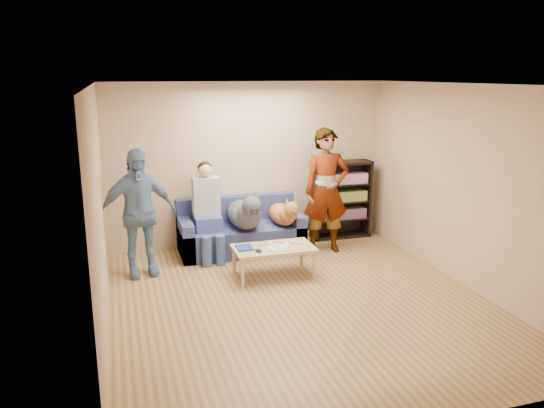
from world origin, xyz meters
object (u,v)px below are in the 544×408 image
object	(u,v)px
coffee_table	(274,250)
bookshelf	(341,198)
dog_gray	(245,213)
sofa	(240,233)
notebook_blue	(244,248)
camera_silver	(263,243)
person_seated	(207,207)
person_standing_right	(326,191)
dog_tan	(284,214)
person_standing_left	(138,213)

from	to	relation	value
coffee_table	bookshelf	bearing A→B (deg)	41.35
dog_gray	sofa	bearing A→B (deg)	95.52
notebook_blue	dog_gray	distance (m)	0.96
camera_silver	bookshelf	distance (m)	2.18
person_seated	coffee_table	distance (m)	1.34
notebook_blue	sofa	world-z (taller)	sofa
person_standing_right	bookshelf	distance (m)	0.86
person_standing_right	dog_tan	world-z (taller)	person_standing_right
person_seated	sofa	bearing A→B (deg)	13.47
person_seated	notebook_blue	bearing A→B (deg)	-72.63
bookshelf	coffee_table	bearing A→B (deg)	-138.65
bookshelf	person_standing_right	bearing A→B (deg)	-130.44
sofa	coffee_table	distance (m)	1.20
notebook_blue	person_seated	distance (m)	1.11
person_standing_right	bookshelf	bearing A→B (deg)	55.18
person_standing_left	person_seated	distance (m)	1.14
person_standing_right	dog_gray	xyz separation A→B (m)	(-1.25, 0.14, -0.30)
sofa	person_seated	bearing A→B (deg)	-166.53
bookshelf	dog_tan	bearing A→B (deg)	-158.29
dog_tan	dog_gray	bearing A→B (deg)	-178.86
dog_gray	bookshelf	world-z (taller)	bookshelf
sofa	bookshelf	xyz separation A→B (m)	(1.80, 0.23, 0.40)
dog_tan	coffee_table	bearing A→B (deg)	-115.38
sofa	dog_tan	world-z (taller)	dog_tan
person_seated	dog_gray	size ratio (longest dim) A/B	1.15
dog_gray	dog_tan	distance (m)	0.62
sofa	dog_gray	xyz separation A→B (m)	(0.02, -0.24, 0.38)
sofa	dog_gray	distance (m)	0.45
person_standing_right	coffee_table	world-z (taller)	person_standing_right
dog_gray	dog_tan	world-z (taller)	dog_gray
person_standing_right	sofa	size ratio (longest dim) A/B	1.01
sofa	person_seated	size ratio (longest dim) A/B	1.29
dog_gray	bookshelf	xyz separation A→B (m)	(1.78, 0.47, 0.01)
person_standing_left	notebook_blue	size ratio (longest dim) A/B	6.80
dog_gray	coffee_table	size ratio (longest dim) A/B	1.16
person_standing_right	dog_gray	world-z (taller)	person_standing_right
notebook_blue	bookshelf	bearing A→B (deg)	34.23
person_standing_left	bookshelf	size ratio (longest dim) A/B	1.36
camera_silver	sofa	world-z (taller)	sofa
person_standing_left	person_standing_right	bearing A→B (deg)	-4.61
person_seated	dog_tan	distance (m)	1.19
notebook_blue	bookshelf	distance (m)	2.45
person_standing_right	camera_silver	distance (m)	1.48
person_seated	dog_tan	size ratio (longest dim) A/B	1.29
notebook_blue	dog_tan	bearing A→B (deg)	46.74
sofa	coffee_table	world-z (taller)	sofa
dog_gray	bookshelf	distance (m)	1.84
person_standing_left	bookshelf	bearing A→B (deg)	4.96
person_standing_right	bookshelf	size ratio (longest dim) A/B	1.48
dog_gray	bookshelf	size ratio (longest dim) A/B	0.98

